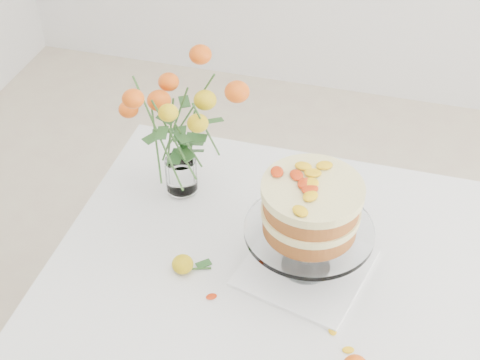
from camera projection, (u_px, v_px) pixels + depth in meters
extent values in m
cube|color=tan|center=(350.00, 293.00, 1.56)|extent=(1.40, 0.90, 0.04)
cylinder|color=tan|center=(166.00, 243.00, 2.20)|extent=(0.06, 0.06, 0.71)
cube|color=white|center=(351.00, 286.00, 1.54)|extent=(1.42, 0.92, 0.01)
cube|color=white|center=(370.00, 192.00, 1.94)|extent=(1.42, 0.01, 0.20)
cube|color=white|center=(77.00, 256.00, 1.75)|extent=(0.01, 0.92, 0.20)
cube|color=white|center=(305.00, 268.00, 1.57)|extent=(0.33, 0.33, 0.01)
cylinder|color=white|center=(307.00, 246.00, 1.53)|extent=(0.03, 0.03, 0.09)
cylinder|color=white|center=(309.00, 230.00, 1.49)|extent=(0.29, 0.29, 0.01)
cylinder|color=#9B5E23|center=(310.00, 221.00, 1.47)|extent=(0.26, 0.26, 0.04)
cylinder|color=beige|center=(311.00, 211.00, 1.45)|extent=(0.27, 0.27, 0.02)
cylinder|color=#9B5E23|center=(312.00, 201.00, 1.44)|extent=(0.26, 0.26, 0.04)
cylinder|color=beige|center=(313.00, 190.00, 1.41)|extent=(0.28, 0.28, 0.02)
cylinder|color=white|center=(182.00, 189.00, 1.79)|extent=(0.07, 0.07, 0.01)
cylinder|color=white|center=(181.00, 174.00, 1.75)|extent=(0.08, 0.08, 0.10)
ellipsoid|color=gold|center=(183.00, 264.00, 1.56)|extent=(0.05, 0.05, 0.04)
cylinder|color=#346126|center=(198.00, 269.00, 1.57)|extent=(0.06, 0.02, 0.01)
ellipsoid|color=yellow|center=(291.00, 307.00, 1.49)|extent=(0.03, 0.02, 0.00)
ellipsoid|color=yellow|center=(332.00, 331.00, 1.44)|extent=(0.03, 0.02, 0.00)
ellipsoid|color=yellow|center=(348.00, 350.00, 1.40)|extent=(0.03, 0.02, 0.00)
ellipsoid|color=yellow|center=(237.00, 278.00, 1.55)|extent=(0.03, 0.02, 0.00)
ellipsoid|color=yellow|center=(211.00, 297.00, 1.51)|extent=(0.03, 0.02, 0.00)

